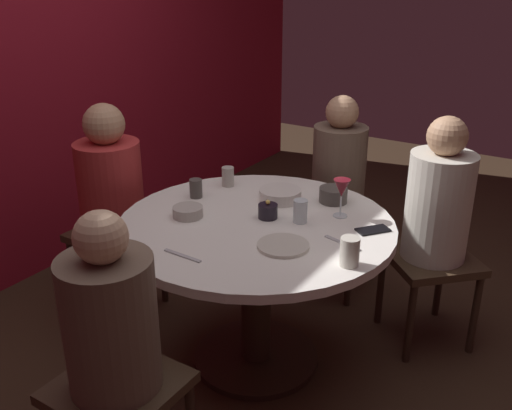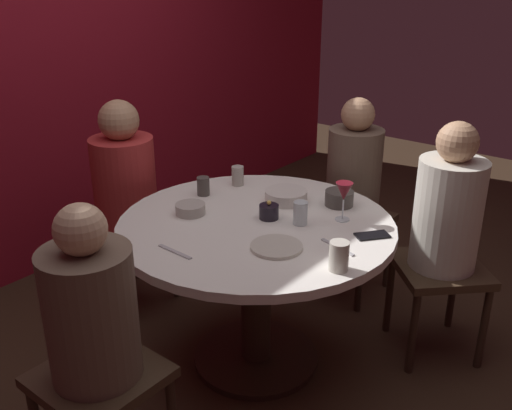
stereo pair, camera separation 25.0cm
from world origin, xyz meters
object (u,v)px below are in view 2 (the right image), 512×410
at_px(bowl_serving_large, 339,198).
at_px(candle_holder, 269,212).
at_px(bowl_salad_center, 286,196).
at_px(cup_center_front, 238,176).
at_px(cup_by_right_diner, 203,186).
at_px(cup_by_left_diner, 339,256).
at_px(seated_diner_back, 124,182).
at_px(cup_near_candle, 300,213).
at_px(seated_diner_front_right, 447,217).
at_px(wine_glass, 344,193).
at_px(dining_table, 256,256).
at_px(seated_diner_right, 354,177).
at_px(dinner_plate, 276,247).
at_px(seated_diner_left, 92,320).
at_px(cell_phone, 372,235).
at_px(bowl_small_white, 190,209).

bearing_deg(bowl_serving_large, candle_holder, 153.31).
distance_m(bowl_salad_center, cup_center_front, 0.32).
bearing_deg(cup_by_right_diner, candle_holder, -93.26).
bearing_deg(bowl_serving_large, cup_by_left_diner, -149.06).
relative_size(seated_diner_back, cup_by_right_diner, 12.67).
height_order(cup_near_candle, cup_center_front, cup_near_candle).
bearing_deg(seated_diner_front_right, wine_glass, 2.66).
relative_size(bowl_serving_large, cup_by_right_diner, 1.46).
distance_m(dining_table, cup_near_candle, 0.29).
bearing_deg(cup_near_candle, seated_diner_front_right, -41.33).
bearing_deg(seated_diner_right, dinner_plate, 12.53).
bearing_deg(seated_diner_left, cup_by_left_diner, -34.76).
relative_size(candle_holder, cup_center_front, 0.89).
relative_size(seated_diner_back, cup_near_candle, 11.14).
bearing_deg(bowl_serving_large, cup_near_candle, 175.97).
distance_m(seated_diner_front_right, wine_glass, 0.52).
bearing_deg(cup_by_left_diner, dinner_plate, 90.90).
bearing_deg(cell_phone, wine_glass, -161.79).
relative_size(bowl_salad_center, cup_near_candle, 1.94).
bearing_deg(cup_by_right_diner, dining_table, -102.56).
relative_size(cell_phone, cup_near_candle, 1.35).
height_order(seated_diner_right, candle_holder, seated_diner_right).
bearing_deg(cup_by_right_diner, bowl_salad_center, -62.86).
xyz_separation_m(dining_table, wine_glass, (0.25, -0.29, 0.30)).
bearing_deg(seated_diner_front_right, seated_diner_back, -22.73).
height_order(seated_diner_front_right, wine_glass, seated_diner_front_right).
relative_size(cell_phone, bowl_small_white, 1.03).
height_order(seated_diner_right, cell_phone, seated_diner_right).
bearing_deg(dining_table, seated_diner_left, 180.00).
bearing_deg(wine_glass, bowl_salad_center, 86.08).
xyz_separation_m(dining_table, cup_center_front, (0.30, 0.36, 0.22)).
height_order(bowl_serving_large, bowl_salad_center, bowl_serving_large).
bearing_deg(seated_diner_right, cup_by_right_diner, -27.60).
height_order(dinner_plate, cup_near_candle, cup_near_candle).
relative_size(cup_near_candle, cup_center_front, 1.05).
xyz_separation_m(dinner_plate, cell_phone, (0.34, -0.25, -0.00)).
bearing_deg(cup_near_candle, bowl_small_white, 115.71).
bearing_deg(cell_phone, seated_diner_left, -75.94).
height_order(cell_phone, cup_by_left_diner, cup_by_left_diner).
distance_m(seated_diner_front_right, bowl_serving_large, 0.50).
xyz_separation_m(seated_diner_left, seated_diner_front_right, (1.50, -0.62, 0.03)).
bearing_deg(seated_diner_back, candle_holder, 4.08).
xyz_separation_m(bowl_small_white, cup_by_right_diner, (0.21, 0.11, 0.02)).
bearing_deg(cup_by_right_diner, wine_glass, -76.58).
xyz_separation_m(dining_table, cup_near_candle, (0.10, -0.16, 0.22)).
bearing_deg(cup_by_right_diner, cup_by_left_diner, -104.49).
bearing_deg(seated_diner_back, seated_diner_left, -44.37).
bearing_deg(bowl_serving_large, seated_diner_right, 21.64).
xyz_separation_m(bowl_small_white, cup_by_left_diner, (-0.03, -0.80, 0.03)).
height_order(seated_diner_back, cup_near_candle, seated_diner_back).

